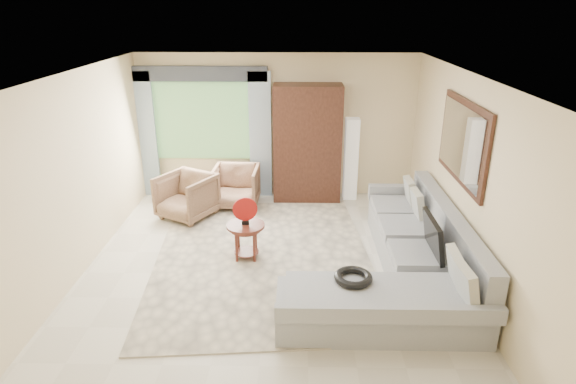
{
  "coord_description": "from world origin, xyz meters",
  "views": [
    {
      "loc": [
        0.36,
        -5.59,
        3.37
      ],
      "look_at": [
        0.25,
        0.35,
        1.05
      ],
      "focal_mm": 30.0,
      "sensor_mm": 36.0,
      "label": 1
    }
  ],
  "objects_px": {
    "coffee_table": "(246,241)",
    "armchair_right": "(236,187)",
    "armoire": "(307,144)",
    "sectional_sofa": "(407,264)",
    "potted_plant": "(167,185)",
    "armchair_left": "(187,196)",
    "floor_lamp": "(351,159)",
    "tv_screen": "(433,236)"
  },
  "relations": [
    {
      "from": "tv_screen",
      "to": "coffee_table",
      "type": "relative_size",
      "value": 1.39
    },
    {
      "from": "tv_screen",
      "to": "potted_plant",
      "type": "distance_m",
      "value": 5.01
    },
    {
      "from": "armoire",
      "to": "floor_lamp",
      "type": "xyz_separation_m",
      "value": [
        0.8,
        0.06,
        -0.3
      ]
    },
    {
      "from": "armchair_left",
      "to": "armchair_right",
      "type": "height_order",
      "value": "armchair_left"
    },
    {
      "from": "coffee_table",
      "to": "floor_lamp",
      "type": "relative_size",
      "value": 0.35
    },
    {
      "from": "tv_screen",
      "to": "potted_plant",
      "type": "bearing_deg",
      "value": 144.75
    },
    {
      "from": "sectional_sofa",
      "to": "tv_screen",
      "type": "bearing_deg",
      "value": -15.81
    },
    {
      "from": "armchair_right",
      "to": "armoire",
      "type": "xyz_separation_m",
      "value": [
        1.26,
        0.37,
        0.69
      ]
    },
    {
      "from": "tv_screen",
      "to": "armoire",
      "type": "xyz_separation_m",
      "value": [
        -1.5,
        2.97,
        0.33
      ]
    },
    {
      "from": "armoire",
      "to": "floor_lamp",
      "type": "height_order",
      "value": "armoire"
    },
    {
      "from": "coffee_table",
      "to": "armchair_left",
      "type": "xyz_separation_m",
      "value": [
        -1.14,
        1.41,
        0.1
      ]
    },
    {
      "from": "sectional_sofa",
      "to": "floor_lamp",
      "type": "height_order",
      "value": "floor_lamp"
    },
    {
      "from": "sectional_sofa",
      "to": "potted_plant",
      "type": "relative_size",
      "value": 6.15
    },
    {
      "from": "potted_plant",
      "to": "sectional_sofa",
      "type": "bearing_deg",
      "value": -36.37
    },
    {
      "from": "armchair_right",
      "to": "armoire",
      "type": "height_order",
      "value": "armoire"
    },
    {
      "from": "armchair_left",
      "to": "floor_lamp",
      "type": "height_order",
      "value": "floor_lamp"
    },
    {
      "from": "potted_plant",
      "to": "floor_lamp",
      "type": "xyz_separation_m",
      "value": [
        3.37,
        0.16,
        0.47
      ]
    },
    {
      "from": "tv_screen",
      "to": "armoire",
      "type": "bearing_deg",
      "value": 116.77
    },
    {
      "from": "coffee_table",
      "to": "potted_plant",
      "type": "bearing_deg",
      "value": 127.48
    },
    {
      "from": "sectional_sofa",
      "to": "armchair_left",
      "type": "bearing_deg",
      "value": 148.22
    },
    {
      "from": "coffee_table",
      "to": "armchair_left",
      "type": "height_order",
      "value": "armchair_left"
    },
    {
      "from": "sectional_sofa",
      "to": "armchair_right",
      "type": "bearing_deg",
      "value": 134.66
    },
    {
      "from": "potted_plant",
      "to": "tv_screen",
      "type": "bearing_deg",
      "value": -35.25
    },
    {
      "from": "sectional_sofa",
      "to": "floor_lamp",
      "type": "bearing_deg",
      "value": 98.33
    },
    {
      "from": "coffee_table",
      "to": "armoire",
      "type": "height_order",
      "value": "armoire"
    },
    {
      "from": "coffee_table",
      "to": "armchair_right",
      "type": "distance_m",
      "value": 1.95
    },
    {
      "from": "armchair_right",
      "to": "coffee_table",
      "type": "bearing_deg",
      "value": -76.55
    },
    {
      "from": "tv_screen",
      "to": "armoire",
      "type": "height_order",
      "value": "armoire"
    },
    {
      "from": "coffee_table",
      "to": "floor_lamp",
      "type": "distance_m",
      "value": 2.93
    },
    {
      "from": "armchair_right",
      "to": "floor_lamp",
      "type": "xyz_separation_m",
      "value": [
        2.06,
        0.43,
        0.39
      ]
    },
    {
      "from": "sectional_sofa",
      "to": "armoire",
      "type": "xyz_separation_m",
      "value": [
        -1.23,
        2.9,
        0.77
      ]
    },
    {
      "from": "sectional_sofa",
      "to": "coffee_table",
      "type": "relative_size",
      "value": 6.51
    },
    {
      "from": "armchair_right",
      "to": "potted_plant",
      "type": "bearing_deg",
      "value": 170.49
    },
    {
      "from": "coffee_table",
      "to": "potted_plant",
      "type": "relative_size",
      "value": 0.94
    },
    {
      "from": "armchair_left",
      "to": "floor_lamp",
      "type": "distance_m",
      "value": 3.0
    },
    {
      "from": "coffee_table",
      "to": "armoire",
      "type": "xyz_separation_m",
      "value": [
        0.89,
        2.29,
        0.77
      ]
    },
    {
      "from": "tv_screen",
      "to": "coffee_table",
      "type": "height_order",
      "value": "tv_screen"
    },
    {
      "from": "tv_screen",
      "to": "potted_plant",
      "type": "relative_size",
      "value": 1.32
    },
    {
      "from": "armchair_left",
      "to": "armchair_right",
      "type": "bearing_deg",
      "value": 62.36
    },
    {
      "from": "sectional_sofa",
      "to": "potted_plant",
      "type": "xyz_separation_m",
      "value": [
        -3.8,
        2.8,
        -0.0
      ]
    },
    {
      "from": "floor_lamp",
      "to": "potted_plant",
      "type": "bearing_deg",
      "value": -177.36
    },
    {
      "from": "sectional_sofa",
      "to": "tv_screen",
      "type": "relative_size",
      "value": 4.68
    }
  ]
}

